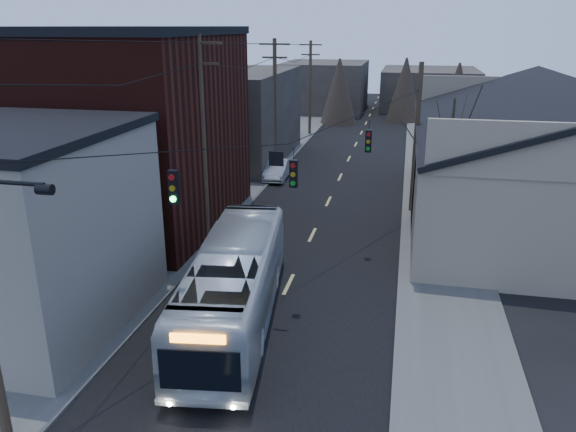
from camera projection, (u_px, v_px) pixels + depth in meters
The scene contains 13 objects.
road_surface at pixel (337, 184), 38.43m from camera, with size 9.00×110.00×0.02m, color black.
sidewalk_left at pixel (245, 179), 39.69m from camera, with size 4.00×110.00×0.12m, color #474744.
sidewalk_right at pixel (434, 189), 37.14m from camera, with size 4.00×110.00×0.12m, color #474744.
building_clapboard at pixel (8, 232), 19.62m from camera, with size 8.00×8.00×7.00m, color gray.
building_brick at pixel (126, 132), 29.52m from camera, with size 10.00×12.00×10.00m, color black.
building_left_far at pixel (229, 116), 44.72m from camera, with size 9.00×14.00×7.00m, color #312B27.
warehouse at pixel (565, 174), 30.39m from camera, with size 16.16×20.60×7.73m.
building_far_left at pixel (325, 86), 71.06m from camera, with size 10.00×12.00×6.00m, color #312B27.
building_far_right at pixel (429, 89), 73.31m from camera, with size 12.00×14.00×5.00m, color #312B27.
bare_tree at pixel (448, 175), 26.74m from camera, with size 0.40×0.40×7.20m, color black.
utility_lines at pixel (272, 125), 32.02m from camera, with size 11.24×45.28×10.50m.
bus at pixel (234, 284), 20.16m from camera, with size 2.58×11.04×3.07m, color #B5BCC2.
parked_car at pixel (278, 170), 39.68m from camera, with size 1.42×4.07×1.34m, color #93969A.
Camera 1 is at (4.40, -6.97, 10.35)m, focal length 35.00 mm.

